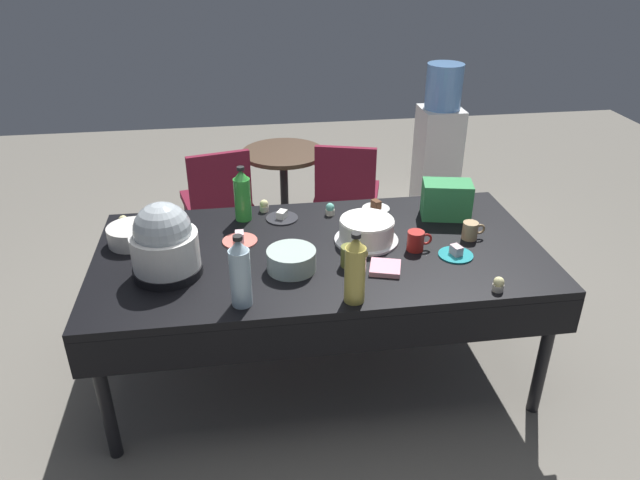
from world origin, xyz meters
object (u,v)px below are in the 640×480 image
at_px(potluck_table, 320,260).
at_px(dessert_plate_charcoal, 282,217).
at_px(ceramic_snack_bowl, 132,235).
at_px(soda_bottle_water, 240,273).
at_px(dessert_plate_teal, 456,253).
at_px(maroon_chair_left, 218,197).
at_px(coffee_mug_tan, 471,231).
at_px(soda_bottle_lime_soda, 242,195).
at_px(coffee_mug_red, 416,241).
at_px(glass_salad_bowl, 291,260).
at_px(maroon_chair_right, 347,189).
at_px(dessert_plate_coral, 240,239).
at_px(soda_bottle_ginger_ale, 355,270).
at_px(round_cafe_table, 284,180).
at_px(frosted_layer_cake, 367,231).
at_px(cupcake_berry, 330,209).
at_px(slow_cooker, 164,243).
at_px(coffee_mug_olive, 351,256).
at_px(water_cooler, 438,146).
at_px(soda_carton, 446,200).
at_px(dessert_plate_white, 376,207).
at_px(cupcake_lemon, 264,206).
at_px(cupcake_mint, 498,284).
at_px(cupcake_vanilla, 123,222).

relative_size(potluck_table, dessert_plate_charcoal, 12.59).
relative_size(ceramic_snack_bowl, soda_bottle_water, 0.73).
distance_m(dessert_plate_teal, soda_bottle_water, 1.08).
height_order(potluck_table, maroon_chair_left, maroon_chair_left).
bearing_deg(coffee_mug_tan, soda_bottle_lime_soda, 160.84).
xyz_separation_m(potluck_table, maroon_chair_left, (-0.53, 1.30, -0.20)).
relative_size(ceramic_snack_bowl, coffee_mug_red, 1.89).
bearing_deg(glass_salad_bowl, ceramic_snack_bowl, 154.37).
bearing_deg(ceramic_snack_bowl, maroon_chair_right, 40.33).
height_order(dessert_plate_coral, soda_bottle_ginger_ale, soda_bottle_ginger_ale).
bearing_deg(soda_bottle_ginger_ale, round_cafe_table, 93.75).
xyz_separation_m(frosted_layer_cake, maroon_chair_left, (-0.78, 1.25, -0.32)).
distance_m(soda_bottle_lime_soda, soda_bottle_water, 0.82).
bearing_deg(cupcake_berry, slow_cooker, -148.58).
distance_m(coffee_mug_olive, water_cooler, 2.29).
height_order(slow_cooker, glass_salad_bowl, slow_cooker).
bearing_deg(soda_bottle_ginger_ale, maroon_chair_right, 80.42).
bearing_deg(soda_bottle_ginger_ale, soda_bottle_lime_soda, 117.37).
bearing_deg(coffee_mug_olive, soda_carton, 35.91).
bearing_deg(coffee_mug_red, dessert_plate_white, 100.42).
bearing_deg(glass_salad_bowl, dessert_plate_teal, 0.88).
bearing_deg(cupcake_lemon, slow_cooker, -128.21).
bearing_deg(cupcake_mint, maroon_chair_right, 100.80).
distance_m(cupcake_vanilla, coffee_mug_olive, 1.25).
height_order(dessert_plate_coral, coffee_mug_tan, coffee_mug_tan).
relative_size(cupcake_lemon, maroon_chair_left, 0.08).
relative_size(soda_bottle_ginger_ale, round_cafe_table, 0.45).
bearing_deg(cupcake_berry, maroon_chair_right, 73.77).
distance_m(slow_cooker, soda_bottle_water, 0.44).
bearing_deg(coffee_mug_tan, soda_bottle_ginger_ale, -146.32).
bearing_deg(potluck_table, maroon_chair_left, 112.28).
xyz_separation_m(dessert_plate_teal, soda_bottle_water, (-1.04, -0.27, 0.14)).
relative_size(potluck_table, maroon_chair_right, 2.59).
xyz_separation_m(soda_carton, maroon_chair_right, (-0.35, 1.03, -0.36)).
distance_m(maroon_chair_left, maroon_chair_right, 0.91).
distance_m(dessert_plate_coral, maroon_chair_left, 1.21).
bearing_deg(dessert_plate_coral, coffee_mug_tan, -6.73).
distance_m(dessert_plate_teal, round_cafe_table, 1.84).
height_order(potluck_table, ceramic_snack_bowl, ceramic_snack_bowl).
bearing_deg(dessert_plate_white, soda_bottle_lime_soda, -178.53).
bearing_deg(cupcake_mint, dessert_plate_charcoal, 136.03).
distance_m(dessert_plate_teal, cupcake_berry, 0.76).
height_order(slow_cooker, dessert_plate_charcoal, slow_cooker).
bearing_deg(cupcake_vanilla, dessert_plate_white, 1.20).
bearing_deg(cupcake_lemon, dessert_plate_white, -6.07).
xyz_separation_m(glass_salad_bowl, maroon_chair_right, (0.54, 1.47, -0.31)).
height_order(slow_cooker, maroon_chair_right, slow_cooker).
bearing_deg(potluck_table, coffee_mug_red, -9.07).
distance_m(glass_salad_bowl, cupcake_vanilla, 1.00).
xyz_separation_m(slow_cooker, water_cooler, (1.94, 1.95, -0.32)).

